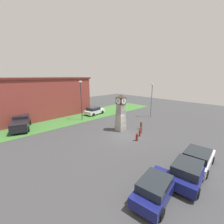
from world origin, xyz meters
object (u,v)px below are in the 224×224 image
(bollard_mid_row, at_px, (141,130))
(car_by_building, at_px, (198,158))
(car_far_lot, at_px, (94,111))
(bollard_far_row, at_px, (140,133))
(car_near_tower, at_px, (188,172))
(car_navy_sedan, at_px, (156,188))
(street_lamp_far_side, at_px, (81,98))
(clock_tower, at_px, (121,114))
(bollard_near_tower, at_px, (141,125))
(pickup_truck, at_px, (21,123))
(street_lamp_near_road, at_px, (152,98))
(bollard_end_row, at_px, (137,137))

(bollard_mid_row, bearing_deg, car_by_building, -110.14)
(car_by_building, xyz_separation_m, car_far_lot, (4.44, 20.17, -0.00))
(bollard_far_row, bearing_deg, car_near_tower, -120.98)
(car_navy_sedan, relative_size, street_lamp_far_side, 0.62)
(car_navy_sedan, bearing_deg, bollard_mid_row, 40.03)
(clock_tower, height_order, bollard_mid_row, clock_tower)
(car_near_tower, bearing_deg, street_lamp_far_side, 80.19)
(bollard_near_tower, height_order, pickup_truck, pickup_truck)
(car_near_tower, distance_m, car_by_building, 2.61)
(pickup_truck, height_order, street_lamp_near_road, street_lamp_near_road)
(car_near_tower, bearing_deg, car_navy_sedan, 165.51)
(clock_tower, distance_m, car_far_lot, 10.28)
(car_by_building, relative_size, car_far_lot, 0.98)
(bollard_far_row, bearing_deg, bollard_end_row, -157.55)
(clock_tower, distance_m, bollard_far_row, 3.71)
(car_by_building, distance_m, car_far_lot, 20.65)
(clock_tower, distance_m, car_by_building, 10.67)
(car_by_building, bearing_deg, pickup_truck, 111.85)
(car_by_building, distance_m, pickup_truck, 22.33)
(clock_tower, bearing_deg, bollard_end_row, -107.49)
(car_navy_sedan, xyz_separation_m, car_by_building, (5.64, -0.65, 0.02))
(bollard_end_row, relative_size, car_by_building, 0.22)
(clock_tower, xyz_separation_m, car_by_building, (-1.65, -10.42, -1.63))
(clock_tower, relative_size, car_far_lot, 1.15)
(bollard_mid_row, distance_m, car_by_building, 8.31)
(street_lamp_near_road, bearing_deg, bollard_near_tower, -158.51)
(bollard_near_tower, height_order, street_lamp_far_side, street_lamp_far_side)
(car_by_building, height_order, car_far_lot, car_by_building)
(bollard_mid_row, relative_size, car_far_lot, 0.19)
(bollard_far_row, xyz_separation_m, street_lamp_near_road, (9.07, 4.09, 3.07))
(street_lamp_far_side, bearing_deg, car_far_lot, 21.49)
(car_navy_sedan, relative_size, car_near_tower, 0.98)
(bollard_mid_row, bearing_deg, pickup_truck, 130.83)
(car_navy_sedan, xyz_separation_m, pickup_truck, (-2.67, 20.07, 0.18))
(car_far_lot, bearing_deg, car_navy_sedan, -117.33)
(car_navy_sedan, distance_m, street_lamp_far_side, 19.34)
(car_by_building, bearing_deg, car_near_tower, -177.14)
(car_near_tower, xyz_separation_m, car_far_lot, (7.05, 20.30, -0.03))
(clock_tower, height_order, car_navy_sedan, clock_tower)
(bollard_far_row, distance_m, car_navy_sedan, 9.96)
(car_navy_sedan, height_order, car_near_tower, car_near_tower)
(car_by_building, relative_size, street_lamp_far_side, 0.65)
(clock_tower, bearing_deg, car_near_tower, -111.97)
(bollard_far_row, height_order, pickup_truck, pickup_truck)
(car_by_building, xyz_separation_m, street_lamp_near_road, (10.89, 11.33, 2.80))
(bollard_near_tower, height_order, bollard_mid_row, bollard_near_tower)
(car_by_building, bearing_deg, street_lamp_far_side, 88.02)
(street_lamp_far_side, bearing_deg, clock_tower, -83.08)
(clock_tower, bearing_deg, car_navy_sedan, -126.76)
(bollard_end_row, distance_m, car_far_lot, 14.06)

